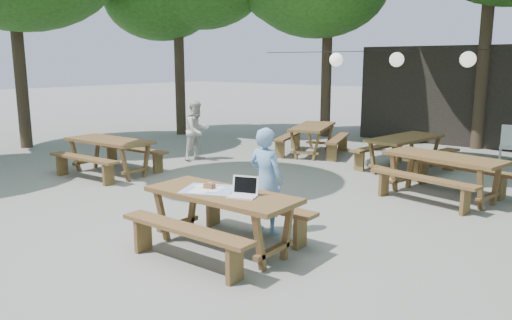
{
  "coord_description": "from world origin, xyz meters",
  "views": [
    {
      "loc": [
        4.47,
        -5.47,
        2.34
      ],
      "look_at": [
        0.46,
        -0.28,
        1.05
      ],
      "focal_mm": 35.0,
      "sensor_mm": 36.0,
      "label": 1
    }
  ],
  "objects_px": {
    "second_person": "(197,130)",
    "plastic_chair": "(509,153)",
    "picnic_table_nw": "(110,156)",
    "woman": "(266,181)",
    "main_picnic_table": "(222,220)"
  },
  "relations": [
    {
      "from": "plastic_chair",
      "to": "picnic_table_nw",
      "type": "bearing_deg",
      "value": -144.81
    },
    {
      "from": "picnic_table_nw",
      "to": "second_person",
      "type": "xyz_separation_m",
      "value": [
        0.35,
        2.28,
        0.33
      ]
    },
    {
      "from": "second_person",
      "to": "plastic_chair",
      "type": "bearing_deg",
      "value": -51.8
    },
    {
      "from": "main_picnic_table",
      "to": "plastic_chair",
      "type": "height_order",
      "value": "plastic_chair"
    },
    {
      "from": "picnic_table_nw",
      "to": "woman",
      "type": "xyz_separation_m",
      "value": [
        4.8,
        -0.94,
        0.35
      ]
    },
    {
      "from": "second_person",
      "to": "woman",
      "type": "bearing_deg",
      "value": -121.03
    },
    {
      "from": "second_person",
      "to": "plastic_chair",
      "type": "relative_size",
      "value": 1.6
    },
    {
      "from": "woman",
      "to": "plastic_chair",
      "type": "xyz_separation_m",
      "value": [
        1.68,
        7.25,
        -0.48
      ]
    },
    {
      "from": "woman",
      "to": "main_picnic_table",
      "type": "bearing_deg",
      "value": 86.66
    },
    {
      "from": "plastic_chair",
      "to": "main_picnic_table",
      "type": "bearing_deg",
      "value": -111.01
    },
    {
      "from": "second_person",
      "to": "plastic_chair",
      "type": "distance_m",
      "value": 7.35
    },
    {
      "from": "picnic_table_nw",
      "to": "woman",
      "type": "height_order",
      "value": "woman"
    },
    {
      "from": "main_picnic_table",
      "to": "plastic_chair",
      "type": "relative_size",
      "value": 2.22
    },
    {
      "from": "woman",
      "to": "second_person",
      "type": "xyz_separation_m",
      "value": [
        -4.45,
        3.22,
        -0.02
      ]
    },
    {
      "from": "main_picnic_table",
      "to": "woman",
      "type": "distance_m",
      "value": 0.94
    }
  ]
}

